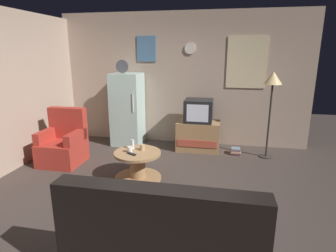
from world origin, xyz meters
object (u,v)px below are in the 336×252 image
object	(u,v)px
wine_glass	(133,144)
couch	(164,238)
remote_control	(132,154)
mug_ceramic_tan	(142,147)
armchair	(64,144)
mug_ceramic_white	(130,150)
coffee_table	(138,166)
crt_tv	(199,111)
fridge	(128,109)
tv_stand	(198,136)
book_stack	(236,151)
standing_lamp	(273,85)

from	to	relation	value
wine_glass	couch	distance (m)	2.09
remote_control	couch	world-z (taller)	couch
mug_ceramic_tan	armchair	size ratio (longest dim) A/B	0.09
mug_ceramic_white	coffee_table	bearing A→B (deg)	20.02
crt_tv	armchair	bearing A→B (deg)	-153.34
fridge	tv_stand	size ratio (longest dim) A/B	2.11
tv_stand	book_stack	size ratio (longest dim) A/B	4.32
crt_tv	wine_glass	size ratio (longest dim) A/B	3.60
wine_glass	book_stack	distance (m)	2.14
tv_stand	mug_ceramic_tan	bearing A→B (deg)	-116.80
tv_stand	book_stack	distance (m)	0.79
standing_lamp	mug_ceramic_tan	world-z (taller)	standing_lamp
mug_ceramic_white	remote_control	world-z (taller)	mug_ceramic_white
standing_lamp	remote_control	bearing A→B (deg)	-144.82
remote_control	armchair	size ratio (longest dim) A/B	0.16
fridge	mug_ceramic_tan	distance (m)	1.76
mug_ceramic_tan	remote_control	world-z (taller)	mug_ceramic_tan
wine_glass	remote_control	xyz separation A→B (m)	(0.07, -0.25, -0.06)
standing_lamp	coffee_table	size ratio (longest dim) A/B	2.21
tv_stand	armchair	bearing A→B (deg)	-153.36
crt_tv	couch	distance (m)	3.33
crt_tv	armchair	xyz separation A→B (m)	(-2.28, -1.14, -0.47)
fridge	tv_stand	distance (m)	1.58
mug_ceramic_white	couch	size ratio (longest dim) A/B	0.05
tv_stand	wine_glass	bearing A→B (deg)	-122.31
couch	book_stack	distance (m)	3.26
coffee_table	book_stack	world-z (taller)	coffee_table
mug_ceramic_white	remote_control	distance (m)	0.11
mug_ceramic_tan	couch	xyz separation A→B (m)	(0.74, -1.84, -0.18)
coffee_table	couch	distance (m)	1.92
mug_ceramic_white	armchair	distance (m)	1.47
fridge	armchair	size ratio (longest dim) A/B	1.84
crt_tv	coffee_table	world-z (taller)	crt_tv
fridge	coffee_table	size ratio (longest dim) A/B	2.46
fridge	wine_glass	xyz separation A→B (m)	(0.61, -1.53, -0.23)
standing_lamp	couch	distance (m)	3.54
tv_stand	coffee_table	xyz separation A→B (m)	(-0.79, -1.55, -0.07)
mug_ceramic_white	armchair	size ratio (longest dim) A/B	0.09
coffee_table	mug_ceramic_white	bearing A→B (deg)	-159.98
armchair	remote_control	bearing A→B (deg)	-20.05
fridge	remote_control	size ratio (longest dim) A/B	11.80
wine_glass	mug_ceramic_tan	world-z (taller)	wine_glass
standing_lamp	book_stack	xyz separation A→B (m)	(-0.56, 0.03, -1.30)
coffee_table	couch	xyz separation A→B (m)	(0.79, -1.74, 0.09)
armchair	mug_ceramic_white	bearing A→B (deg)	-17.75
armchair	couch	size ratio (longest dim) A/B	0.56
crt_tv	remote_control	world-z (taller)	crt_tv
wine_glass	couch	world-z (taller)	couch
crt_tv	mug_ceramic_tan	world-z (taller)	crt_tv
armchair	couch	xyz separation A→B (m)	(2.29, -2.15, -0.03)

